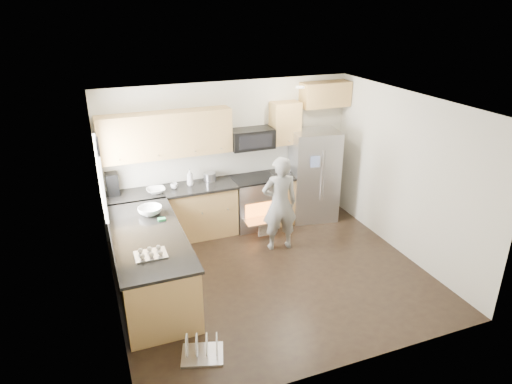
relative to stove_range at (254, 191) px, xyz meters
name	(u,v)px	position (x,y,z in m)	size (l,w,h in m)	color
ground	(272,275)	(-0.35, -1.69, -0.68)	(4.50, 4.50, 0.00)	black
room_shell	(271,172)	(-0.39, -1.68, 1.00)	(4.54, 4.04, 2.62)	beige
back_cabinet_run	(202,182)	(-0.94, 0.06, 0.29)	(4.45, 0.64, 2.50)	#B28C47
peninsula	(150,263)	(-2.10, -1.44, -0.21)	(0.96, 2.36, 1.04)	#B28C47
stove_range	(254,191)	(0.00, 0.00, 0.00)	(0.76, 0.97, 1.79)	#B7B7BC
refrigerator	(314,176)	(1.15, -0.10, 0.17)	(0.93, 0.78, 1.69)	#B7B7BC
person	(280,204)	(0.09, -0.94, 0.13)	(0.58, 0.38, 1.60)	gray
dish_rack	(202,350)	(-1.78, -2.95, -0.60)	(0.57, 0.51, 0.30)	#B7B7BC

